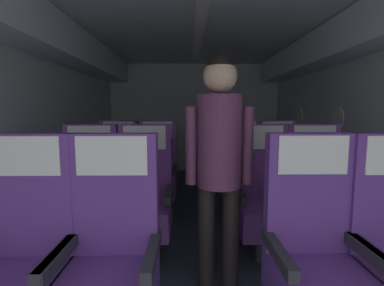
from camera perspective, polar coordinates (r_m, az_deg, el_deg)
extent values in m
cube|color=#2D3342|center=(2.97, 1.86, -17.72)|extent=(3.62, 6.12, 0.02)
cube|color=silver|center=(3.13, -31.14, 3.30)|extent=(0.08, 5.72, 2.17)
cube|color=silver|center=(3.27, 33.43, 3.27)|extent=(0.08, 5.72, 2.17)
cube|color=silver|center=(2.87, 2.04, 26.08)|extent=(3.50, 5.72, 0.06)
cube|color=#B6BBBB|center=(5.59, 0.49, 5.34)|extent=(3.50, 0.06, 2.17)
cube|color=silver|center=(3.11, -28.31, 19.55)|extent=(0.38, 5.49, 0.36)
cube|color=silver|center=(3.23, 30.94, 18.87)|extent=(0.38, 5.49, 0.36)
cube|color=white|center=(2.86, 2.04, 25.33)|extent=(0.12, 5.15, 0.02)
cylinder|color=white|center=(3.74, 27.96, 4.55)|extent=(0.01, 0.26, 0.26)
cylinder|color=white|center=(4.77, 21.34, 5.17)|extent=(0.01, 0.26, 0.26)
cube|color=#5B3384|center=(1.69, -30.29, -9.20)|extent=(0.45, 0.09, 0.64)
cube|color=#28282D|center=(1.51, -26.06, -20.19)|extent=(0.05, 0.40, 0.06)
cube|color=silver|center=(1.61, -31.55, -2.34)|extent=(0.36, 0.01, 0.20)
cube|color=#5B3384|center=(1.53, -15.61, -10.13)|extent=(0.45, 0.09, 0.64)
cube|color=#28282D|center=(1.40, -8.31, -21.86)|extent=(0.05, 0.40, 0.06)
cube|color=#28282D|center=(1.51, -25.74, -20.19)|extent=(0.05, 0.40, 0.06)
cube|color=silver|center=(1.44, -16.35, -2.58)|extent=(0.36, 0.01, 0.20)
cube|color=#28282D|center=(1.63, 33.33, -18.67)|extent=(0.05, 0.40, 0.06)
cube|color=#5B3384|center=(1.62, 22.82, -9.45)|extent=(0.45, 0.09, 0.64)
cube|color=#28282D|center=(1.64, 32.61, -18.45)|extent=(0.05, 0.40, 0.06)
cube|color=#28282D|center=(1.46, 17.42, -20.82)|extent=(0.05, 0.40, 0.06)
cube|color=silver|center=(1.54, 23.88, -2.31)|extent=(0.36, 0.01, 0.20)
cube|color=#38383D|center=(2.57, -20.86, -19.21)|extent=(0.16, 0.17, 0.23)
cube|color=#753D8E|center=(2.48, -21.09, -14.40)|extent=(0.45, 0.48, 0.23)
cube|color=#753D8E|center=(2.54, -19.98, -3.61)|extent=(0.45, 0.09, 0.64)
cube|color=#28282D|center=(2.35, -16.31, -10.11)|extent=(0.05, 0.40, 0.06)
cube|color=#28282D|center=(2.49, -25.98, -9.53)|extent=(0.05, 0.40, 0.06)
cube|color=silver|center=(2.47, -20.53, 1.04)|extent=(0.36, 0.01, 0.20)
cube|color=#38383D|center=(2.46, -9.95, -20.00)|extent=(0.16, 0.17, 0.23)
cube|color=#753D8E|center=(2.37, -10.06, -15.02)|extent=(0.45, 0.48, 0.23)
cube|color=#753D8E|center=(2.44, -9.54, -3.72)|extent=(0.45, 0.09, 0.64)
cube|color=#28282D|center=(2.28, -4.75, -10.38)|extent=(0.05, 0.40, 0.06)
cube|color=#28282D|center=(2.35, -15.43, -10.09)|extent=(0.05, 0.40, 0.06)
cube|color=silver|center=(2.36, -9.81, 1.13)|extent=(0.36, 0.01, 0.20)
cube|color=#38383D|center=(2.67, 24.58, -18.38)|extent=(0.16, 0.17, 0.23)
cube|color=#753D8E|center=(2.58, 24.84, -13.73)|extent=(0.45, 0.48, 0.23)
cube|color=#753D8E|center=(2.64, 23.46, -3.38)|extent=(0.45, 0.09, 0.64)
cube|color=#28282D|center=(2.62, 29.35, -8.97)|extent=(0.05, 0.40, 0.06)
cube|color=#28282D|center=(2.43, 20.45, -9.68)|extent=(0.05, 0.40, 0.06)
cube|color=silver|center=(2.57, 24.11, 1.09)|extent=(0.36, 0.01, 0.20)
cube|color=#38383D|center=(2.51, 14.64, -19.60)|extent=(0.16, 0.17, 0.23)
cube|color=#753D8E|center=(2.42, 14.81, -14.70)|extent=(0.45, 0.48, 0.23)
cube|color=#753D8E|center=(2.48, 13.89, -3.63)|extent=(0.45, 0.09, 0.64)
cube|color=#28282D|center=(2.42, 19.93, -9.75)|extent=(0.05, 0.40, 0.06)
cube|color=#28282D|center=(2.30, 9.74, -10.26)|extent=(0.05, 0.40, 0.06)
cube|color=silver|center=(2.41, 14.32, 1.13)|extent=(0.36, 0.01, 0.20)
cube|color=#38383D|center=(3.42, -15.24, -12.36)|extent=(0.16, 0.17, 0.23)
cube|color=#753D8E|center=(3.35, -15.36, -8.64)|extent=(0.45, 0.48, 0.23)
cube|color=#753D8E|center=(3.46, -14.78, -0.78)|extent=(0.45, 0.09, 0.64)
cube|color=#28282D|center=(3.26, -11.81, -5.28)|extent=(0.05, 0.40, 0.06)
cube|color=#28282D|center=(3.37, -19.02, -5.12)|extent=(0.05, 0.40, 0.06)
cube|color=silver|center=(3.39, -15.08, 2.66)|extent=(0.36, 0.01, 0.20)
cube|color=#38383D|center=(3.36, -7.25, -12.54)|extent=(0.16, 0.17, 0.23)
cube|color=#753D8E|center=(3.29, -7.31, -8.75)|extent=(0.45, 0.48, 0.23)
cube|color=#753D8E|center=(3.39, -7.05, -0.74)|extent=(0.45, 0.09, 0.64)
cube|color=#28282D|center=(3.22, -3.56, -5.28)|extent=(0.05, 0.40, 0.06)
cube|color=#28282D|center=(3.27, -11.12, -5.21)|extent=(0.05, 0.40, 0.06)
cube|color=silver|center=(3.33, -7.19, 2.77)|extent=(0.36, 0.01, 0.20)
cube|color=#38383D|center=(3.50, 17.57, -11.98)|extent=(0.16, 0.17, 0.23)
cube|color=#753D8E|center=(3.44, 17.71, -8.34)|extent=(0.45, 0.48, 0.23)
cube|color=#753D8E|center=(3.54, 16.95, -0.68)|extent=(0.45, 0.09, 0.64)
cube|color=#28282D|center=(3.47, 21.20, -4.88)|extent=(0.05, 0.40, 0.06)
cube|color=#28282D|center=(3.33, 14.32, -5.09)|extent=(0.05, 0.40, 0.06)
cube|color=silver|center=(3.47, 17.31, 2.68)|extent=(0.36, 0.01, 0.20)
cube|color=#38383D|center=(3.39, 10.31, -12.42)|extent=(0.16, 0.17, 0.23)
cube|color=#753D8E|center=(3.32, 10.39, -8.66)|extent=(0.45, 0.48, 0.23)
cube|color=#753D8E|center=(3.42, 9.91, -0.73)|extent=(0.45, 0.09, 0.64)
cube|color=#28282D|center=(3.32, 14.11, -5.12)|extent=(0.05, 0.40, 0.06)
cube|color=#28282D|center=(3.24, 6.72, -5.26)|extent=(0.05, 0.40, 0.06)
cube|color=silver|center=(3.36, 10.13, 2.75)|extent=(0.36, 0.01, 0.20)
cylinder|color=black|center=(1.92, 2.94, -19.53)|extent=(0.11, 0.11, 0.74)
cylinder|color=black|center=(1.94, 7.95, -19.35)|extent=(0.11, 0.11, 0.74)
cylinder|color=#5B2D4C|center=(1.74, 5.70, 0.37)|extent=(0.28, 0.28, 0.58)
cylinder|color=#5B2D4C|center=(1.73, -0.24, -0.59)|extent=(0.07, 0.07, 0.49)
cylinder|color=#5B2D4C|center=(1.77, 11.47, -0.56)|extent=(0.07, 0.07, 0.49)
sphere|color=tan|center=(1.74, 5.86, 13.67)|extent=(0.21, 0.21, 0.21)
sphere|color=black|center=(1.75, 5.87, 15.02)|extent=(0.18, 0.18, 0.18)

